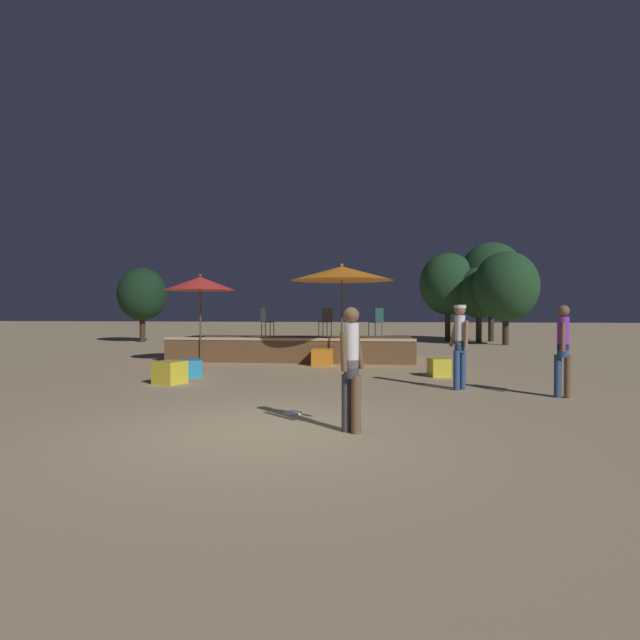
{
  "coord_description": "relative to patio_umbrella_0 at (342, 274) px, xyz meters",
  "views": [
    {
      "loc": [
        1.58,
        -6.43,
        1.61
      ],
      "look_at": [
        0.0,
        6.56,
        1.35
      ],
      "focal_mm": 28.0,
      "sensor_mm": 36.0,
      "label": 1
    }
  ],
  "objects": [
    {
      "name": "person_1",
      "position": [
        0.72,
        -7.79,
        -1.78
      ],
      "size": [
        0.33,
        0.44,
        1.65
      ],
      "rotation": [
        0.0,
        0.0,
        5.68
      ],
      "color": "#3F3F47",
      "rests_on": "ground"
    },
    {
      "name": "background_tree_0",
      "position": [
        5.95,
        11.12,
        -0.18
      ],
      "size": [
        2.32,
        2.32,
        3.76
      ],
      "color": "#3D2B1C",
      "rests_on": "ground"
    },
    {
      "name": "person_0",
      "position": [
        2.69,
        -4.0,
        -1.69
      ],
      "size": [
        0.36,
        0.45,
        1.72
      ],
      "rotation": [
        0.0,
        0.0,
        0.65
      ],
      "color": "#2D4C7F",
      "rests_on": "ground"
    },
    {
      "name": "cube_seat_2",
      "position": [
        2.51,
        -2.01,
        -2.44
      ],
      "size": [
        0.56,
        0.56,
        0.44
      ],
      "rotation": [
        0.0,
        0.0,
        0.24
      ],
      "color": "yellow",
      "rests_on": "ground"
    },
    {
      "name": "bistro_chair_0",
      "position": [
        -0.64,
        1.7,
        -1.34
      ],
      "size": [
        0.47,
        0.47,
        0.9
      ],
      "rotation": [
        0.0,
        0.0,
        3.71
      ],
      "color": "#47474C",
      "rests_on": "wooden_deck"
    },
    {
      "name": "patio_umbrella_1",
      "position": [
        -4.36,
        0.37,
        -0.24
      ],
      "size": [
        2.15,
        2.15,
        2.71
      ],
      "color": "brown",
      "rests_on": "ground"
    },
    {
      "name": "bistro_chair_2",
      "position": [
        1.01,
        1.56,
        -1.34
      ],
      "size": [
        0.48,
        0.48,
        0.9
      ],
      "rotation": [
        0.0,
        0.0,
        3.91
      ],
      "color": "#1E4C47",
      "rests_on": "wooden_deck"
    },
    {
      "name": "bistro_chair_1",
      "position": [
        -2.64,
        1.64,
        -1.34
      ],
      "size": [
        0.42,
        0.41,
        0.9
      ],
      "rotation": [
        0.0,
        0.0,
        1.38
      ],
      "color": "#2D3338",
      "rests_on": "wooden_deck"
    },
    {
      "name": "background_tree_4",
      "position": [
        6.8,
        9.37,
        0.03
      ],
      "size": [
        2.91,
        2.91,
        4.3
      ],
      "color": "#3D2B1C",
      "rests_on": "ground"
    },
    {
      "name": "wooden_deck",
      "position": [
        -1.7,
        1.95,
        -2.31
      ],
      "size": [
        7.7,
        3.12,
        0.77
      ],
      "color": "brown",
      "rests_on": "ground"
    },
    {
      "name": "background_tree_3",
      "position": [
        -10.77,
        9.45,
        -0.27
      ],
      "size": [
        2.41,
        2.41,
        3.73
      ],
      "color": "#3D2B1C",
      "rests_on": "ground"
    },
    {
      "name": "cube_seat_3",
      "position": [
        -3.44,
        -2.84,
        -2.45
      ],
      "size": [
        0.73,
        0.73,
        0.42
      ],
      "rotation": [
        0.0,
        0.0,
        0.39
      ],
      "color": "#2D9EDB",
      "rests_on": "ground"
    },
    {
      "name": "background_tree_2",
      "position": [
        6.73,
        12.04,
        0.58
      ],
      "size": [
        3.3,
        3.3,
        5.06
      ],
      "color": "#3D2B1C",
      "rests_on": "ground"
    },
    {
      "name": "cube_seat_1",
      "position": [
        -3.47,
        -3.92,
        -2.41
      ],
      "size": [
        0.71,
        0.71,
        0.49
      ],
      "rotation": [
        0.0,
        0.0,
        -0.35
      ],
      "color": "yellow",
      "rests_on": "ground"
    },
    {
      "name": "frisbee_disc",
      "position": [
        -0.24,
        -6.73,
        -2.64
      ],
      "size": [
        0.27,
        0.27,
        0.03
      ],
      "color": "white",
      "rests_on": "ground"
    },
    {
      "name": "background_tree_1",
      "position": [
        4.54,
        11.87,
        0.29
      ],
      "size": [
        2.87,
        2.87,
        4.54
      ],
      "color": "#3D2B1C",
      "rests_on": "ground"
    },
    {
      "name": "ground_plane",
      "position": [
        -0.47,
        -7.87,
        -2.66
      ],
      "size": [
        120.0,
        120.0,
        0.0
      ],
      "primitive_type": "plane",
      "color": "tan"
    },
    {
      "name": "patio_umbrella_0",
      "position": [
        0.0,
        0.0,
        0.0
      ],
      "size": [
        2.95,
        2.95,
        2.95
      ],
      "color": "brown",
      "rests_on": "ground"
    },
    {
      "name": "cube_seat_0",
      "position": [
        -0.56,
        0.03,
        -2.42
      ],
      "size": [
        0.6,
        0.6,
        0.48
      ],
      "rotation": [
        0.0,
        0.0,
        -0.03
      ],
      "color": "orange",
      "rests_on": "ground"
    },
    {
      "name": "person_2",
      "position": [
        4.43,
        -4.72,
        -1.74
      ],
      "size": [
        0.29,
        0.48,
        1.7
      ],
      "rotation": [
        0.0,
        0.0,
        2.8
      ],
      "color": "brown",
      "rests_on": "ground"
    }
  ]
}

